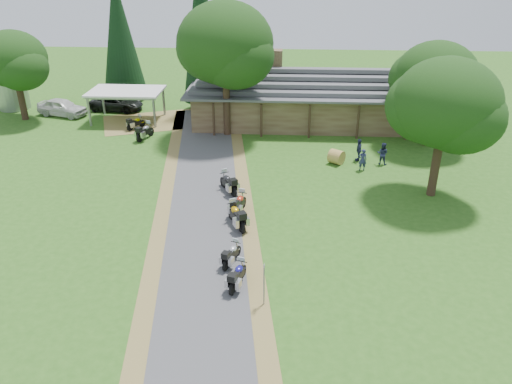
# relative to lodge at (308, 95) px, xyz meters

# --- Properties ---
(ground) EXTENTS (120.00, 120.00, 0.00)m
(ground) POSITION_rel_lodge_xyz_m (-6.00, -24.00, -2.45)
(ground) COLOR #2C5A19
(ground) RESTS_ON ground
(driveway) EXTENTS (51.95, 51.95, 0.00)m
(driveway) POSITION_rel_lodge_xyz_m (-6.50, -20.00, -2.45)
(driveway) COLOR #414143
(driveway) RESTS_ON ground
(lodge) EXTENTS (21.40, 9.40, 4.90)m
(lodge) POSITION_rel_lodge_xyz_m (0.00, 0.00, 0.00)
(lodge) COLOR brown
(lodge) RESTS_ON ground
(silo) EXTENTS (3.26, 3.26, 5.92)m
(silo) POSITION_rel_lodge_xyz_m (-28.79, 2.29, 0.51)
(silo) COLOR gray
(silo) RESTS_ON ground
(carport) EXTENTS (6.50, 4.34, 2.81)m
(carport) POSITION_rel_lodge_xyz_m (-16.43, -0.77, -1.04)
(carport) COLOR silver
(carport) RESTS_ON ground
(car_white_sedan) EXTENTS (4.18, 6.59, 2.04)m
(car_white_sedan) POSITION_rel_lodge_xyz_m (-23.10, 0.27, -1.43)
(car_white_sedan) COLOR silver
(car_white_sedan) RESTS_ON ground
(car_dark_suv) EXTENTS (3.02, 5.82, 2.13)m
(car_dark_suv) POSITION_rel_lodge_xyz_m (-18.50, 2.28, -1.38)
(car_dark_suv) COLOR black
(car_dark_suv) RESTS_ON ground
(motorcycle_row_a) EXTENTS (1.04, 1.92, 1.25)m
(motorcycle_row_a) POSITION_rel_lodge_xyz_m (-4.11, -25.19, -1.83)
(motorcycle_row_a) COLOR navy
(motorcycle_row_a) RESTS_ON ground
(motorcycle_row_b) EXTENTS (1.10, 1.80, 1.17)m
(motorcycle_row_b) POSITION_rel_lodge_xyz_m (-4.57, -23.37, -1.87)
(motorcycle_row_b) COLOR #9A9DA1
(motorcycle_row_b) RESTS_ON ground
(motorcycle_row_c) EXTENTS (1.58, 2.23, 1.47)m
(motorcycle_row_c) POSITION_rel_lodge_xyz_m (-4.69, -19.61, -1.72)
(motorcycle_row_c) COLOR #BF8C09
(motorcycle_row_c) RESTS_ON ground
(motorcycle_row_d) EXTENTS (1.12, 2.11, 1.37)m
(motorcycle_row_d) POSITION_rel_lodge_xyz_m (-4.68, -18.10, -1.76)
(motorcycle_row_d) COLOR red
(motorcycle_row_d) RESTS_ON ground
(motorcycle_row_e) EXTENTS (1.62, 2.10, 1.40)m
(motorcycle_row_e) POSITION_rel_lodge_xyz_m (-5.64, -15.20, -1.75)
(motorcycle_row_e) COLOR black
(motorcycle_row_e) RESTS_ON ground
(motorcycle_carport_a) EXTENTS (1.45, 1.78, 1.20)m
(motorcycle_carport_a) POSITION_rel_lodge_xyz_m (-15.11, -3.11, -1.85)
(motorcycle_carport_a) COLOR #D5D901
(motorcycle_carport_a) RESTS_ON ground
(motorcycle_carport_b) EXTENTS (1.34, 2.16, 1.41)m
(motorcycle_carport_b) POSITION_rel_lodge_xyz_m (-13.63, -5.62, -1.75)
(motorcycle_carport_b) COLOR gray
(motorcycle_carport_b) RESTS_ON ground
(person_a) EXTENTS (0.55, 0.41, 1.90)m
(person_a) POSITION_rel_lodge_xyz_m (3.55, -11.14, -1.50)
(person_a) COLOR navy
(person_a) RESTS_ON ground
(person_b) EXTENTS (0.67, 0.58, 1.95)m
(person_b) POSITION_rel_lodge_xyz_m (5.16, -9.91, -1.48)
(person_b) COLOR navy
(person_b) RESTS_ON ground
(person_c) EXTENTS (0.42, 0.57, 2.00)m
(person_c) POSITION_rel_lodge_xyz_m (3.51, -9.31, -1.45)
(person_c) COLOR navy
(person_c) RESTS_ON ground
(hay_bale) EXTENTS (1.40, 1.42, 1.05)m
(hay_bale) POSITION_rel_lodge_xyz_m (1.81, -9.99, -1.92)
(hay_bale) COLOR olive
(hay_bale) RESTS_ON ground
(sign_post) EXTENTS (0.38, 0.06, 2.12)m
(sign_post) POSITION_rel_lodge_xyz_m (-2.82, -26.53, -1.39)
(sign_post) COLOR gray
(sign_post) RESTS_ON ground
(oak_lodge_left) EXTENTS (7.69, 7.69, 12.27)m
(oak_lodge_left) POSITION_rel_lodge_xyz_m (-6.92, -4.11, 3.69)
(oak_lodge_left) COLOR #183610
(oak_lodge_left) RESTS_ON ground
(oak_lodge_right) EXTENTS (6.29, 6.29, 8.96)m
(oak_lodge_right) POSITION_rel_lodge_xyz_m (9.37, -5.71, 2.03)
(oak_lodge_right) COLOR #183610
(oak_lodge_right) RESTS_ON ground
(oak_driveway) EXTENTS (6.38, 6.38, 9.82)m
(oak_driveway) POSITION_rel_lodge_xyz_m (7.50, -14.85, 2.46)
(oak_driveway) COLOR #183610
(oak_driveway) RESTS_ON ground
(oak_silo) EXTENTS (5.87, 5.87, 8.94)m
(oak_silo) POSITION_rel_lodge_xyz_m (-26.15, -1.04, 2.02)
(oak_silo) COLOR #183610
(oak_silo) RESTS_ON ground
(cedar_near) EXTENTS (4.01, 4.01, 14.66)m
(cedar_near) POSITION_rel_lodge_xyz_m (-9.85, 2.80, 4.88)
(cedar_near) COLOR black
(cedar_near) RESTS_ON ground
(cedar_far) EXTENTS (4.27, 4.27, 12.52)m
(cedar_far) POSITION_rel_lodge_xyz_m (-18.66, 6.15, 3.81)
(cedar_far) COLOR black
(cedar_far) RESTS_ON ground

